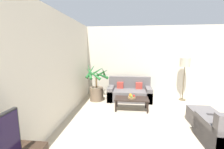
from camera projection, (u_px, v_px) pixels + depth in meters
wall_back at (167, 62)px, 5.71m from camera, size 7.80×0.06×2.70m
wall_left at (36, 76)px, 2.69m from camera, size 0.06×8.39×2.70m
potted_palm at (97, 88)px, 5.36m from camera, size 0.85×0.93×1.33m
sofa_loveseat at (129, 93)px, 5.46m from camera, size 1.55×0.79×0.82m
floor_lamp at (185, 64)px, 5.26m from camera, size 0.34×0.34×1.53m
coffee_table at (131, 100)px, 4.52m from camera, size 1.01×0.50×0.37m
fruit_bowl at (132, 98)px, 4.49m from camera, size 0.23×0.23×0.05m
apple_red at (134, 96)px, 4.48m from camera, size 0.07×0.07×0.07m
apple_green at (132, 96)px, 4.41m from camera, size 0.07×0.07×0.07m
orange_fruit at (130, 95)px, 4.50m from camera, size 0.09×0.09×0.09m
ottoman at (202, 116)px, 3.67m from camera, size 0.59×0.52×0.39m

